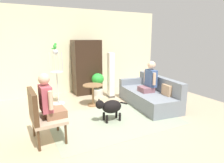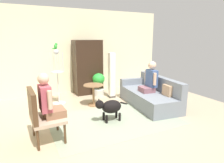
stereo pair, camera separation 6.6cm
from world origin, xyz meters
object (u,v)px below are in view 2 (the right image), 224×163
couch (150,95)px  dog (110,107)px  person_on_armchair (48,100)px  parrot (56,46)px  potted_plant (99,83)px  armoire_cabinet (88,67)px  bird_cage_stand (58,79)px  round_end_table (93,92)px  column_lamp (112,76)px  person_on_couch (150,79)px  armchair (40,112)px

couch → dog: 1.57m
person_on_armchair → dog: (1.36, 0.25, -0.43)m
couch → person_on_armchair: size_ratio=2.56×
parrot → potted_plant: (1.35, 0.27, -1.22)m
potted_plant → armoire_cabinet: 0.69m
dog → armoire_cabinet: armoire_cabinet is taller
couch → parrot: 2.95m
bird_cage_stand → potted_plant: (1.35, 0.27, -0.32)m
round_end_table → column_lamp: 0.97m
dog → armoire_cabinet: size_ratio=0.44×
couch → bird_cage_stand: (-2.31, 1.21, 0.47)m
dog → parrot: 2.31m
couch → parrot: size_ratio=12.34×
person_on_armchair → round_end_table: bearing=45.3°
potted_plant → person_on_couch: bearing=-58.5°
bird_cage_stand → parrot: (-0.00, 0.00, 0.90)m
couch → round_end_table: bearing=155.3°
couch → round_end_table: size_ratio=3.52×
couch → potted_plant: couch is taller
armoire_cabinet → dog: bearing=-97.5°
person_on_couch → person_on_armchair: (-2.81, -0.72, 0.02)m
column_lamp → armoire_cabinet: armoire_cabinet is taller
armchair → dog: bearing=9.7°
dog → armoire_cabinet: bearing=82.5°
round_end_table → parrot: (-0.86, 0.55, 1.25)m
dog → column_lamp: bearing=62.9°
person_on_armchair → potted_plant: bearing=49.8°
person_on_couch → parrot: parrot is taller
person_on_couch → armchair: bearing=-166.2°
person_on_armchair → bird_cage_stand: 2.04m
dog → armchair: bearing=-170.3°
couch → potted_plant: bearing=122.9°
person_on_armchair → dog: person_on_armchair is taller
parrot → potted_plant: size_ratio=0.23×
potted_plant → parrot: bearing=-168.7°
person_on_armchair → potted_plant: size_ratio=1.10×
parrot → bird_cage_stand: bearing=0.0°
couch → person_on_couch: 0.48m
armchair → bird_cage_stand: size_ratio=0.63×
couch → armchair: size_ratio=2.14×
person_on_couch → dog: 1.59m
person_on_couch → column_lamp: bearing=118.5°
round_end_table → bird_cage_stand: 1.08m
round_end_table → parrot: parrot is taller
parrot → round_end_table: bearing=-32.4°
parrot → column_lamp: (1.65, -0.09, -0.94)m
couch → column_lamp: 1.38m
armoire_cabinet → column_lamp: bearing=-58.1°
person_on_armchair → armoire_cabinet: bearing=58.1°
person_on_armchair → parrot: parrot is taller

